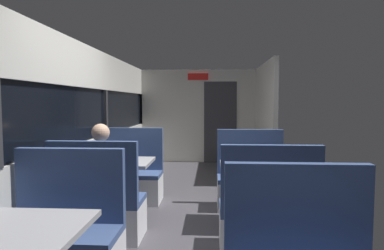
{
  "coord_description": "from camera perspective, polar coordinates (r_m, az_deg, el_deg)",
  "views": [
    {
      "loc": [
        0.33,
        -3.98,
        1.5
      ],
      "look_at": [
        -0.07,
        2.89,
        1.02
      ],
      "focal_mm": 30.82,
      "sensor_mm": 36.0,
      "label": 1
    }
  ],
  "objects": [
    {
      "name": "bench_rear_aisle_facing_end",
      "position": [
        3.5,
        12.93,
        -15.63
      ],
      "size": [
        0.95,
        0.5,
        1.1
      ],
      "color": "silver",
      "rests_on": "ground_plane"
    },
    {
      "name": "ground_plane",
      "position": [
        4.27,
        -1.34,
        -16.7
      ],
      "size": [
        3.3,
        9.2,
        0.02
      ],
      "primitive_type": "cube",
      "color": "#423F44"
    },
    {
      "name": "dining_table_rear_aisle",
      "position": [
        4.08,
        11.35,
        -8.23
      ],
      "size": [
        0.9,
        0.7,
        0.74
      ],
      "color": "#9E9EA3",
      "rests_on": "ground_plane"
    },
    {
      "name": "carriage_window_panel_left",
      "position": [
        4.38,
        -20.66,
        -1.39
      ],
      "size": [
        0.09,
        8.48,
        2.3
      ],
      "color": "beige",
      "rests_on": "ground_plane"
    },
    {
      "name": "dining_table_near_window",
      "position": [
        2.41,
        -28.89,
        -17.38
      ],
      "size": [
        0.9,
        0.7,
        0.74
      ],
      "color": "#9E9EA3",
      "rests_on": "ground_plane"
    },
    {
      "name": "bench_rear_aisle_facing_entry",
      "position": [
        4.83,
        10.14,
        -10.09
      ],
      "size": [
        0.95,
        0.5,
        1.1
      ],
      "color": "silver",
      "rests_on": "ground_plane"
    },
    {
      "name": "bench_mid_window_facing_entry",
      "position": [
        5.14,
        -10.66,
        -9.24
      ],
      "size": [
        0.95,
        0.5,
        1.1
      ],
      "color": "silver",
      "rests_on": "ground_plane"
    },
    {
      "name": "carriage_aisle_panel_right",
      "position": [
        7.08,
        12.47,
        1.07
      ],
      "size": [
        0.08,
        2.4,
        2.3
      ],
      "primitive_type": "cube",
      "color": "beige",
      "rests_on": "ground_plane"
    },
    {
      "name": "dining_table_mid_window",
      "position": [
        4.41,
        -12.92,
        -7.33
      ],
      "size": [
        0.9,
        0.7,
        0.74
      ],
      "color": "#9E9EA3",
      "rests_on": "ground_plane"
    },
    {
      "name": "seated_passenger",
      "position": [
        3.86,
        -15.56,
        -10.6
      ],
      "size": [
        0.47,
        0.55,
        1.26
      ],
      "color": "#26262D",
      "rests_on": "ground_plane"
    },
    {
      "name": "bench_mid_window_facing_end",
      "position": [
        3.85,
        -15.85,
        -13.87
      ],
      "size": [
        0.95,
        0.5,
        1.1
      ],
      "color": "silver",
      "rests_on": "ground_plane"
    },
    {
      "name": "carriage_end_bulkhead",
      "position": [
        8.19,
        1.46,
        1.46
      ],
      "size": [
        2.9,
        0.11,
        2.3
      ],
      "color": "beige",
      "rests_on": "ground_plane"
    },
    {
      "name": "bench_near_window_facing_entry",
      "position": [
        3.1,
        -21.4,
        -18.5
      ],
      "size": [
        0.95,
        0.5,
        1.1
      ],
      "color": "silver",
      "rests_on": "ground_plane"
    }
  ]
}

